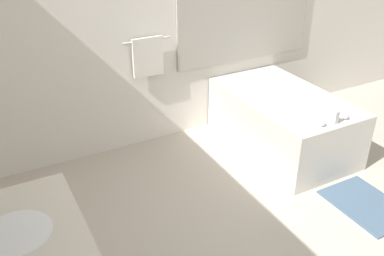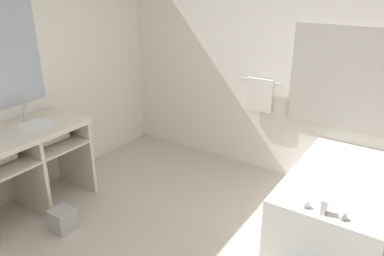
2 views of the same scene
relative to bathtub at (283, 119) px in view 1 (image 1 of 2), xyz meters
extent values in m
cube|color=white|center=(-0.90, 0.82, 1.02)|extent=(7.40, 0.06, 2.70)
cube|color=#B7B2A8|center=(0.00, 0.77, 0.97)|extent=(1.70, 0.02, 1.10)
cylinder|color=silver|center=(-1.20, 0.75, 0.82)|extent=(0.50, 0.02, 0.02)
cube|color=silver|center=(-1.20, 0.74, 0.65)|extent=(0.32, 0.04, 0.40)
cylinder|color=white|center=(-2.75, -1.21, 0.51)|extent=(0.36, 0.36, 0.14)
cube|color=beige|center=(-2.75, -0.81, 0.10)|extent=(0.61, 0.04, 0.85)
cylinder|color=silver|center=(-2.70, -1.09, 0.40)|extent=(0.13, 0.34, 0.13)
cube|color=silver|center=(0.00, 0.00, -0.03)|extent=(0.91, 1.56, 0.60)
ellipsoid|color=white|center=(0.00, 0.00, 0.12)|extent=(0.65, 1.12, 0.30)
cube|color=silver|center=(0.00, -0.68, 0.33)|extent=(0.04, 0.07, 0.12)
sphere|color=silver|center=(-0.14, -0.68, 0.30)|extent=(0.06, 0.06, 0.06)
sphere|color=silver|center=(0.14, -0.68, 0.30)|extent=(0.06, 0.06, 0.06)
cube|color=slate|center=(0.02, -1.18, -0.32)|extent=(0.52, 0.70, 0.02)
camera|label=1|loc=(-2.75, -3.08, 2.07)|focal=40.00mm
camera|label=2|loc=(0.50, -3.27, 1.97)|focal=35.00mm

